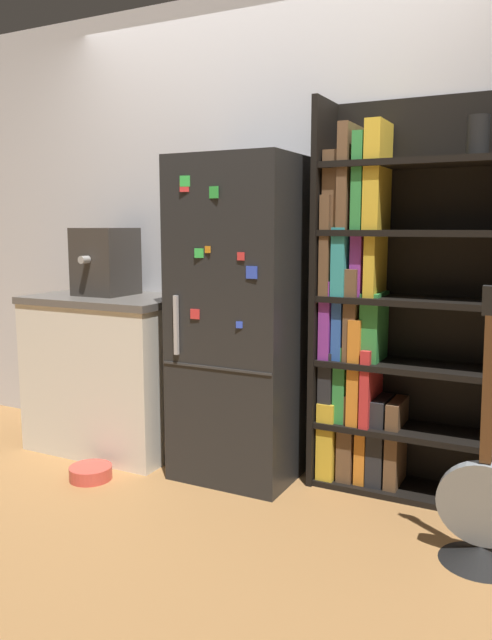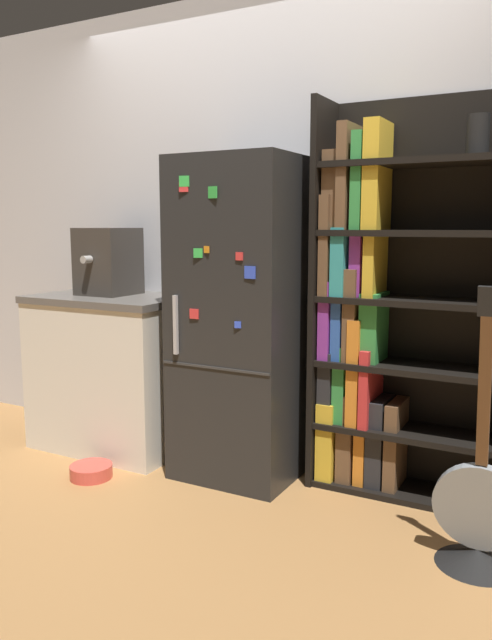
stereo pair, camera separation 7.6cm
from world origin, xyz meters
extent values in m
plane|color=#A87542|center=(0.00, 0.00, 0.00)|extent=(16.00, 16.00, 0.00)
cube|color=silver|center=(0.00, 0.47, 1.30)|extent=(8.00, 0.05, 2.60)
cube|color=black|center=(0.00, 0.16, 0.84)|extent=(0.62, 0.59, 1.68)
cube|color=#333333|center=(0.00, -0.14, 0.64)|extent=(0.61, 0.01, 0.01)
cube|color=#B2B2B7|center=(-0.22, -0.15, 0.84)|extent=(0.02, 0.02, 0.30)
cube|color=red|center=(-0.11, -0.14, 0.90)|extent=(0.05, 0.01, 0.05)
cube|color=green|center=(-0.08, -0.14, 1.20)|extent=(0.05, 0.02, 0.05)
cube|color=red|center=(0.14, -0.14, 1.19)|extent=(0.04, 0.01, 0.04)
cube|color=green|center=(0.00, -0.14, 1.49)|extent=(0.06, 0.02, 0.06)
cube|color=green|center=(-0.16, -0.14, 1.54)|extent=(0.05, 0.02, 0.05)
cube|color=orange|center=(-0.04, -0.14, 1.22)|extent=(0.03, 0.01, 0.03)
cube|color=red|center=(-0.16, -0.14, 1.52)|extent=(0.05, 0.02, 0.05)
cube|color=blue|center=(0.20, -0.14, 1.11)|extent=(0.06, 0.01, 0.06)
cube|color=blue|center=(0.13, -0.14, 0.86)|extent=(0.03, 0.01, 0.03)
cube|color=black|center=(0.40, 0.28, 0.97)|extent=(0.03, 0.33, 1.94)
cube|color=black|center=(0.88, 0.43, 0.97)|extent=(0.99, 0.03, 1.94)
cube|color=black|center=(0.88, 0.28, 0.01)|extent=(0.93, 0.30, 0.03)
cube|color=black|center=(0.88, 0.28, 0.32)|extent=(0.93, 0.30, 0.03)
cube|color=black|center=(0.88, 0.28, 0.65)|extent=(0.93, 0.30, 0.03)
cube|color=black|center=(0.88, 0.28, 0.97)|extent=(0.93, 0.30, 0.03)
cube|color=black|center=(0.88, 0.28, 1.30)|extent=(0.93, 0.30, 0.03)
cube|color=black|center=(0.88, 0.28, 1.62)|extent=(0.93, 0.30, 0.03)
cube|color=gold|center=(0.47, 0.29, 0.23)|extent=(0.09, 0.29, 0.41)
cube|color=brown|center=(0.57, 0.29, 0.26)|extent=(0.08, 0.25, 0.46)
cube|color=orange|center=(0.64, 0.29, 0.21)|extent=(0.05, 0.24, 0.35)
cube|color=#262628|center=(0.72, 0.29, 0.25)|extent=(0.08, 0.23, 0.44)
cube|color=brown|center=(0.80, 0.29, 0.25)|extent=(0.06, 0.23, 0.44)
cube|color=#262628|center=(0.46, 0.27, 0.52)|extent=(0.07, 0.24, 0.36)
cube|color=#338C3F|center=(0.53, 0.28, 0.54)|extent=(0.06, 0.23, 0.39)
cube|color=orange|center=(0.61, 0.28, 0.61)|extent=(0.06, 0.26, 0.54)
cube|color=red|center=(0.67, 0.28, 0.53)|extent=(0.05, 0.27, 0.39)
cube|color=purple|center=(0.45, 0.29, 0.86)|extent=(0.06, 0.28, 0.40)
cube|color=#2D59B2|center=(0.51, 0.28, 0.87)|extent=(0.05, 0.23, 0.42)
cube|color=brown|center=(0.58, 0.28, 0.89)|extent=(0.06, 0.24, 0.46)
cube|color=#338C3F|center=(0.67, 0.28, 0.83)|extent=(0.09, 0.22, 0.34)
cube|color=brown|center=(0.45, 0.28, 1.23)|extent=(0.05, 0.28, 0.49)
cube|color=teal|center=(0.52, 0.28, 1.15)|extent=(0.07, 0.27, 0.33)
cube|color=purple|center=(0.60, 0.29, 1.24)|extent=(0.06, 0.22, 0.51)
cube|color=gold|center=(0.67, 0.29, 1.17)|extent=(0.05, 0.25, 0.38)
cube|color=brown|center=(0.46, 0.29, 1.50)|extent=(0.07, 0.24, 0.38)
cube|color=brown|center=(0.53, 0.29, 1.56)|extent=(0.05, 0.27, 0.51)
cube|color=#338C3F|center=(0.60, 0.29, 1.54)|extent=(0.05, 0.26, 0.46)
cube|color=gold|center=(0.67, 0.28, 1.57)|extent=(0.08, 0.24, 0.51)
cylinder|color=black|center=(1.11, 0.28, 1.72)|extent=(0.10, 0.10, 0.18)
cube|color=silver|center=(-0.88, 0.15, 0.44)|extent=(0.91, 0.60, 0.88)
cube|color=#5B5651|center=(-0.88, 0.15, 0.90)|extent=(0.93, 0.62, 0.04)
cube|color=#38332D|center=(-0.93, 0.19, 1.12)|extent=(0.30, 0.30, 0.40)
cylinder|color=#A5A39E|center=(-0.93, 0.00, 1.14)|extent=(0.04, 0.06, 0.04)
cone|color=black|center=(1.28, -0.25, 0.03)|extent=(0.33, 0.33, 0.06)
cylinder|color=gray|center=(1.28, -0.25, 0.24)|extent=(0.36, 0.09, 0.36)
cube|color=brown|center=(1.28, -0.31, 0.72)|extent=(0.04, 0.10, 0.59)
cylinder|color=#D84C3F|center=(-0.67, -0.31, 0.03)|extent=(0.22, 0.22, 0.07)
torus|color=#D84C3F|center=(-0.67, -0.31, 0.06)|extent=(0.23, 0.23, 0.01)
camera|label=1|loc=(1.50, -2.74, 1.33)|focal=35.00mm
camera|label=2|loc=(1.56, -2.70, 1.33)|focal=35.00mm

